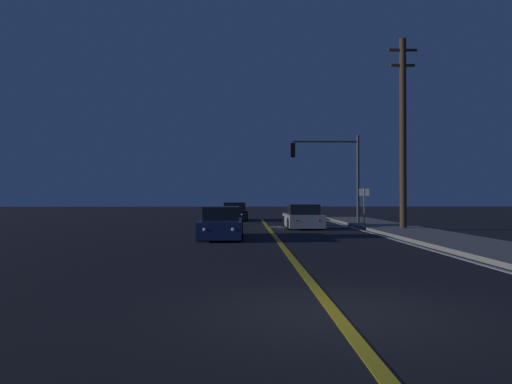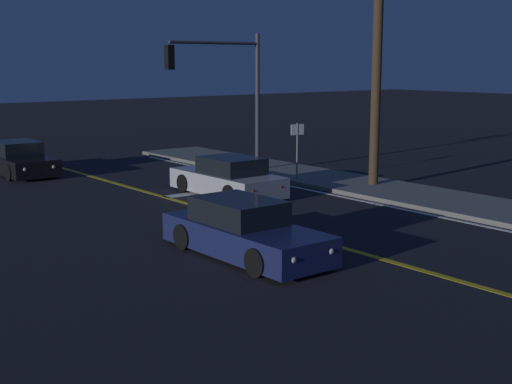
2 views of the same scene
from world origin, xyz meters
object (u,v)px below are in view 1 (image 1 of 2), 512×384
object	(u,v)px
car_lead_oncoming_silver	(303,218)
car_side_waiting_navy	(221,224)
car_mid_block_black	(235,213)
utility_pole_right	(403,132)
traffic_signal_near_right	(333,164)
street_sign_corner	(364,201)

from	to	relation	value
car_lead_oncoming_silver	car_side_waiting_navy	bearing A→B (deg)	-123.65
car_mid_block_black	car_lead_oncoming_silver	bearing A→B (deg)	114.56
car_lead_oncoming_silver	car_mid_block_black	bearing A→B (deg)	113.45
utility_pole_right	car_side_waiting_navy	bearing A→B (deg)	-154.72
traffic_signal_near_right	car_side_waiting_navy	bearing A→B (deg)	56.07
car_side_waiting_navy	utility_pole_right	distance (m)	11.22
car_lead_oncoming_silver	traffic_signal_near_right	distance (m)	5.16
car_side_waiting_navy	street_sign_corner	bearing A→B (deg)	-138.62
car_side_waiting_navy	utility_pole_right	world-z (taller)	utility_pole_right
car_lead_oncoming_silver	car_side_waiting_navy	xyz separation A→B (m)	(-4.27, -6.49, -0.00)
traffic_signal_near_right	utility_pole_right	xyz separation A→B (m)	(2.68, -5.41, 1.35)
car_side_waiting_navy	utility_pole_right	xyz separation A→B (m)	(9.27, 4.38, 4.56)
car_side_waiting_navy	utility_pole_right	size ratio (longest dim) A/B	0.47
street_sign_corner	car_mid_block_black	bearing A→B (deg)	131.63
traffic_signal_near_right	street_sign_corner	xyz separation A→B (m)	(1.28, -2.80, -2.26)
traffic_signal_near_right	utility_pole_right	size ratio (longest dim) A/B	0.56
traffic_signal_near_right	car_lead_oncoming_silver	bearing A→B (deg)	54.92
car_mid_block_black	utility_pole_right	world-z (taller)	utility_pole_right
car_lead_oncoming_silver	traffic_signal_near_right	world-z (taller)	traffic_signal_near_right
car_mid_block_black	street_sign_corner	distance (m)	11.45
utility_pole_right	car_mid_block_black	bearing A→B (deg)	128.87
car_side_waiting_navy	street_sign_corner	size ratio (longest dim) A/B	2.06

